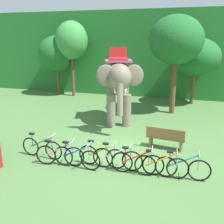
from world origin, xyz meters
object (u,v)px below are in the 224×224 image
(tree_far_left, at_px, (176,40))
(wooden_bench, at_px, (166,138))
(bike_green, at_px, (42,148))
(tree_right, at_px, (72,41))
(tree_left, at_px, (195,57))
(bike_teal, at_px, (182,168))
(bike_yellow, at_px, (102,156))
(bike_orange, at_px, (161,166))
(bike_blue, at_px, (77,157))
(elephant, at_px, (119,80))
(bike_pink, at_px, (60,155))
(bike_white, at_px, (117,158))
(bike_red, at_px, (137,163))
(tree_far_right, at_px, (57,54))

(tree_far_left, relative_size, wooden_bench, 3.56)
(wooden_bench, bearing_deg, bike_green, -153.77)
(tree_right, distance_m, tree_far_left, 7.95)
(tree_right, xyz_separation_m, tree_far_left, (7.49, -2.66, 0.07))
(tree_left, relative_size, bike_teal, 2.51)
(bike_yellow, relative_size, bike_orange, 1.00)
(bike_green, xyz_separation_m, bike_blue, (1.55, -0.37, 0.00))
(elephant, bearing_deg, bike_orange, -61.00)
(tree_right, bearing_deg, bike_green, -71.36)
(elephant, xyz_separation_m, bike_yellow, (0.76, -4.85, -1.82))
(tree_right, xyz_separation_m, bike_green, (3.42, -10.13, -3.66))
(bike_pink, xyz_separation_m, bike_white, (1.95, 0.31, 0.00))
(tree_far_left, bearing_deg, bike_pink, -111.87)
(wooden_bench, bearing_deg, tree_far_left, 91.84)
(bike_blue, bearing_deg, bike_green, 166.51)
(tree_right, distance_m, wooden_bench, 11.67)
(tree_left, bearing_deg, bike_red, -98.70)
(tree_far_right, bearing_deg, bike_teal, -47.12)
(tree_right, distance_m, bike_pink, 11.94)
(bike_white, height_order, bike_teal, same)
(tree_left, xyz_separation_m, elephant, (-3.58, -5.25, -0.88))
(tree_left, relative_size, bike_pink, 2.53)
(bike_green, bearing_deg, tree_left, 62.94)
(bike_orange, relative_size, wooden_bench, 1.11)
(bike_pink, bearing_deg, bike_red, 4.20)
(tree_far_left, height_order, bike_blue, tree_far_left)
(tree_far_left, bearing_deg, bike_white, -99.00)
(tree_far_right, height_order, bike_pink, tree_far_right)
(tree_right, height_order, bike_red, tree_right)
(tree_right, bearing_deg, bike_red, -55.83)
(tree_left, distance_m, bike_orange, 10.63)
(tree_far_left, xyz_separation_m, elephant, (-2.51, -2.65, -1.91))
(elephant, bearing_deg, bike_red, -68.09)
(bike_teal, bearing_deg, elephant, 124.70)
(bike_teal, bearing_deg, bike_yellow, 178.37)
(bike_pink, bearing_deg, tree_far_left, 68.13)
(elephant, relative_size, bike_blue, 2.48)
(bike_pink, distance_m, bike_white, 1.98)
(bike_green, distance_m, bike_yellow, 2.33)
(bike_green, relative_size, bike_blue, 1.00)
(bike_white, relative_size, bike_red, 1.00)
(tree_right, distance_m, bike_white, 12.53)
(elephant, relative_size, bike_teal, 2.48)
(tree_left, bearing_deg, bike_blue, -108.99)
(bike_white, relative_size, bike_orange, 1.00)
(bike_green, height_order, bike_yellow, same)
(tree_right, distance_m, elephant, 7.51)
(bike_pink, bearing_deg, bike_orange, 3.24)
(bike_white, bearing_deg, bike_yellow, 175.90)
(bike_white, bearing_deg, tree_far_left, 81.00)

